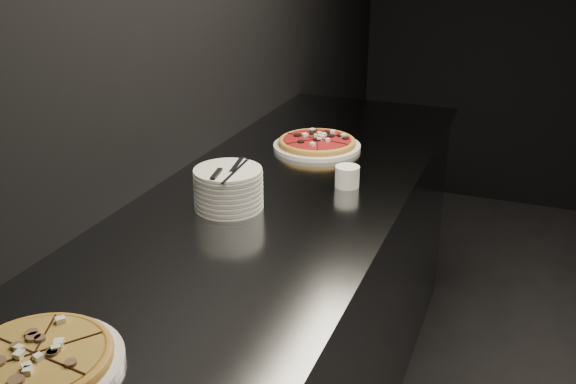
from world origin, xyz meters
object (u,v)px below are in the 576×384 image
(counter, at_px, (273,331))
(pizza_tomato, at_px, (317,143))
(pizza_mushroom, at_px, (36,361))
(ramekin, at_px, (347,176))
(cutlery, at_px, (228,170))
(plate_stack, at_px, (228,188))

(counter, bearing_deg, pizza_tomato, 93.07)
(pizza_mushroom, bearing_deg, ramekin, 75.68)
(pizza_tomato, xyz_separation_m, cutlery, (-0.05, -0.60, 0.10))
(plate_stack, bearing_deg, cutlery, -62.38)
(pizza_mushroom, relative_size, cutlery, 1.51)
(counter, relative_size, ramekin, 32.92)
(pizza_mushroom, bearing_deg, plate_stack, 89.93)
(pizza_mushroom, xyz_separation_m, cutlery, (0.01, 0.76, 0.10))
(pizza_tomato, bearing_deg, ramekin, -56.58)
(counter, distance_m, pizza_mushroom, 1.00)
(counter, height_order, pizza_mushroom, pizza_mushroom)
(cutlery, bearing_deg, ramekin, 37.01)
(counter, xyz_separation_m, ramekin, (0.18, 0.18, 0.49))
(pizza_mushroom, xyz_separation_m, pizza_tomato, (0.06, 1.36, 0.00))
(counter, distance_m, pizza_tomato, 0.68)
(counter, height_order, ramekin, ramekin)
(cutlery, bearing_deg, pizza_tomato, 73.79)
(ramekin, bearing_deg, pizza_tomato, 123.42)
(pizza_mushroom, relative_size, plate_stack, 1.62)
(pizza_mushroom, xyz_separation_m, plate_stack, (0.00, 0.77, 0.04))
(plate_stack, xyz_separation_m, ramekin, (0.27, 0.27, -0.02))
(counter, distance_m, plate_stack, 0.53)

